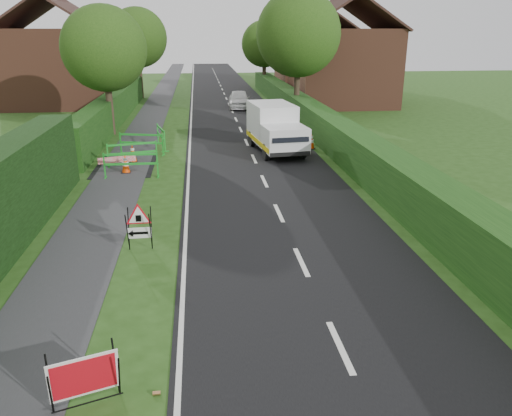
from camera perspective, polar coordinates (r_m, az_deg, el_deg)
ground at (r=11.22m, az=-6.53°, el=-9.07°), size 120.00×120.00×0.00m
road_surface at (r=45.23m, az=-3.59°, el=12.76°), size 6.00×90.00×0.02m
footpath at (r=45.28m, az=-10.73°, el=12.47°), size 2.00×90.00×0.02m
hedge_west_far at (r=32.71m, az=-15.71°, el=9.44°), size 1.00×24.00×1.80m
hedge_east at (r=27.16m, az=7.21°, el=8.06°), size 1.20×50.00×1.50m
house_west at (r=41.20m, az=-21.53°, el=14.87°), size 7.50×7.40×7.88m
house_east_a at (r=39.46m, az=9.82°, el=15.74°), size 7.50×7.40×7.88m
house_east_b at (r=53.25m, az=6.62°, el=16.82°), size 7.50×7.40×7.88m
tree_nw at (r=28.27m, az=-16.95°, el=17.02°), size 4.40×4.40×6.70m
tree_ne at (r=32.47m, az=4.85°, el=19.20°), size 5.20×5.20×7.79m
tree_fw at (r=44.11m, az=-13.41°, el=18.40°), size 4.80×4.80×7.24m
tree_fe at (r=48.28m, az=0.96°, el=18.24°), size 4.20×4.20×6.33m
red_rect_sign at (r=8.24m, az=-19.04°, el=-17.84°), size 1.14×0.89×0.86m
triangle_sign at (r=13.02m, az=-13.39°, el=-1.72°), size 0.74×0.74×1.07m
works_van at (r=23.48m, az=2.20°, el=9.22°), size 2.35×4.87×2.14m
traffic_cone_0 at (r=22.88m, az=5.79°, el=6.96°), size 0.38×0.38×0.79m
traffic_cone_1 at (r=24.25m, az=6.33°, el=7.66°), size 0.38×0.38×0.79m
traffic_cone_2 at (r=26.17m, az=4.99°, el=8.58°), size 0.38×0.38×0.79m
traffic_cone_3 at (r=20.54m, az=-14.70°, el=4.96°), size 0.38×0.38×0.79m
traffic_cone_4 at (r=22.22m, az=-13.92°, el=6.10°), size 0.38×0.38×0.79m
ped_barrier_0 at (r=19.73m, az=-14.12°, el=5.14°), size 2.07×0.39×1.00m
ped_barrier_1 at (r=21.57m, az=-13.95°, el=6.35°), size 2.08×0.82×1.00m
ped_barrier_2 at (r=23.46m, az=-12.96°, el=7.47°), size 2.08×0.84×1.00m
ped_barrier_3 at (r=24.77m, az=-10.81°, el=8.25°), size 0.81×2.09×1.00m
redwhite_plank at (r=21.11m, az=-15.50°, el=4.17°), size 1.45×0.47×0.25m
litter_can at (r=8.44m, az=-11.27°, el=-20.22°), size 0.12×0.07×0.07m
hatchback_car at (r=37.30m, az=-1.93°, el=12.31°), size 1.67×3.80×1.27m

